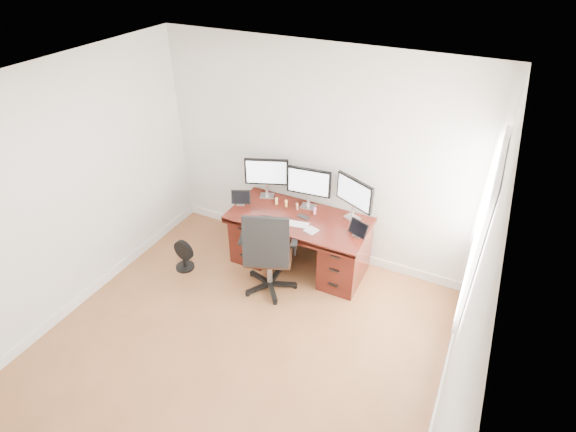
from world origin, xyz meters
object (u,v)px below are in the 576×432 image
at_px(office_chair, 269,265).
at_px(monitor_center, 309,183).
at_px(desk, 300,239).
at_px(keyboard, 297,224).
at_px(floor_fan, 183,256).

xyz_separation_m(office_chair, monitor_center, (0.12, 0.83, 0.71)).
xyz_separation_m(desk, keyboard, (0.05, -0.18, 0.36)).
distance_m(office_chair, floor_fan, 1.19).
distance_m(desk, keyboard, 0.40).
distance_m(office_chair, keyboard, 0.58).
relative_size(office_chair, floor_fan, 2.83).
bearing_deg(desk, monitor_center, 89.96).
bearing_deg(keyboard, floor_fan, -168.54).
bearing_deg(floor_fan, keyboard, 27.81).
xyz_separation_m(office_chair, floor_fan, (-1.17, -0.12, -0.18)).
height_order(office_chair, keyboard, office_chair).
relative_size(office_chair, monitor_center, 2.09).
bearing_deg(office_chair, floor_fan, 164.41).
bearing_deg(office_chair, desk, 57.19).
bearing_deg(desk, keyboard, -75.57).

